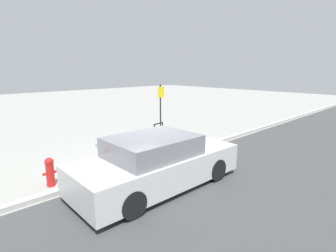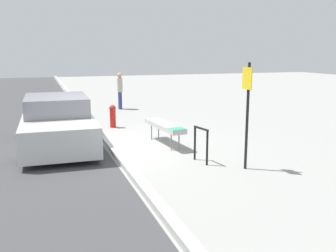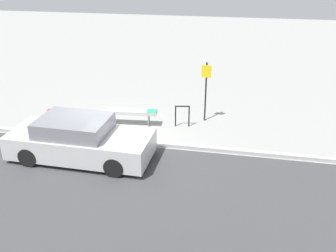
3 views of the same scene
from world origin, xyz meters
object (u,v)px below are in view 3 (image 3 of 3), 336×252
(bench, at_px, (131,112))
(sign_post, at_px, (206,86))
(parked_car_near, at_px, (80,140))
(bike_rack, at_px, (182,114))
(fire_hydrant, at_px, (51,118))

(bench, height_order, sign_post, sign_post)
(bench, xyz_separation_m, parked_car_near, (-0.83, -2.78, 0.11))
(bike_rack, height_order, parked_car_near, parked_car_near)
(bike_rack, distance_m, fire_hydrant, 4.85)
(sign_post, bearing_deg, bike_rack, -136.90)
(sign_post, distance_m, parked_car_near, 5.17)
(bench, relative_size, fire_hydrant, 2.58)
(bench, bearing_deg, fire_hydrant, -167.68)
(bench, bearing_deg, sign_post, 14.25)
(fire_hydrant, bearing_deg, parked_car_near, -43.51)
(bike_rack, distance_m, parked_car_near, 4.07)
(sign_post, bearing_deg, fire_hydrant, -161.34)
(bench, relative_size, parked_car_near, 0.44)
(sign_post, distance_m, fire_hydrant, 5.86)
(bike_rack, xyz_separation_m, parked_car_near, (-2.73, -3.02, 0.12))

